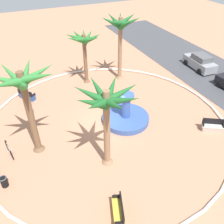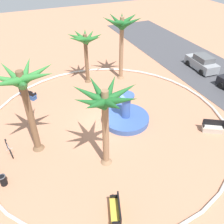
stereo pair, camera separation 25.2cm
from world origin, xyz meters
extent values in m
plane|color=tan|center=(0.00, 0.00, 0.00)|extent=(80.00, 80.00, 0.00)
torus|color=silver|center=(0.00, 0.00, 0.10)|extent=(18.99, 18.99, 0.20)
cylinder|color=#38569E|center=(0.39, 1.53, 0.23)|extent=(3.75, 3.75, 0.45)
cylinder|color=#236093|center=(0.39, 1.53, 0.19)|extent=(3.30, 3.30, 0.34)
cylinder|color=#38569E|center=(0.39, 1.53, 1.41)|extent=(0.68, 0.68, 1.92)
cylinder|color=#3D5FAD|center=(0.39, 1.53, 2.43)|extent=(1.20, 1.20, 0.12)
cylinder|color=#8E6B4C|center=(3.83, -1.54, 2.75)|extent=(0.40, 0.40, 5.50)
cone|color=#8E6B4C|center=(3.83, -1.54, 0.25)|extent=(0.77, 0.77, 0.50)
cone|color=#1E6028|center=(4.75, -1.51, 5.14)|extent=(2.06, 0.64, 1.25)
cone|color=#1E6028|center=(4.52, -0.93, 5.14)|extent=(1.89, 1.78, 1.24)
cone|color=#1E6028|center=(3.85, -0.62, 5.15)|extent=(0.59, 2.05, 1.22)
cone|color=#1E6028|center=(3.17, -0.95, 5.08)|extent=(1.88, 1.77, 1.35)
cone|color=#1E6028|center=(2.92, -1.65, 5.13)|extent=(2.09, 0.80, 1.27)
cone|color=#1E6028|center=(3.26, -2.26, 5.14)|extent=(1.71, 1.95, 1.25)
cone|color=#1E6028|center=(3.92, -2.41, 5.03)|extent=(0.76, 2.05, 1.44)
cone|color=#1E6028|center=(4.41, -2.26, 5.14)|extent=(1.71, 1.94, 1.24)
cylinder|color=brown|center=(0.78, -5.45, 3.00)|extent=(0.43, 0.43, 6.00)
cone|color=brown|center=(0.78, -5.45, 0.25)|extent=(0.83, 0.83, 0.50)
cone|color=#337F38|center=(1.69, -5.39, 5.54)|extent=(2.11, 0.70, 1.43)
cone|color=#337F38|center=(1.30, -4.61, 5.75)|extent=(1.58, 2.10, 1.05)
cone|color=#337F38|center=(0.67, -4.50, 5.65)|extent=(0.79, 2.16, 1.22)
cone|color=#337F38|center=(-0.05, -5.05, 5.56)|extent=(2.12, 1.42, 1.39)
cone|color=#337F38|center=(-0.03, -5.90, 5.56)|extent=(2.10, 1.51, 1.39)
cone|color=#337F38|center=(0.57, -6.37, 5.59)|extent=(1.01, 2.17, 1.34)
cone|color=#337F38|center=(1.38, -6.23, 5.71)|extent=(1.73, 2.03, 1.12)
cylinder|color=#8E6B4C|center=(-6.39, 4.24, 3.09)|extent=(0.41, 0.41, 6.18)
cone|color=#8E6B4C|center=(-6.39, 4.24, 0.25)|extent=(0.77, 0.77, 0.50)
cone|color=#1E6028|center=(-5.52, 4.28, 5.72)|extent=(2.02, 0.67, 1.41)
cone|color=#1E6028|center=(-5.94, 5.01, 5.78)|extent=(1.49, 2.02, 1.32)
cone|color=#1E6028|center=(-6.66, 5.12, 5.87)|extent=(1.14, 2.11, 1.14)
cone|color=#1E6028|center=(-7.16, 4.59, 5.69)|extent=(2.03, 1.33, 1.46)
cone|color=#1E6028|center=(-7.23, 3.97, 5.76)|extent=(2.08, 1.14, 1.34)
cone|color=#1E6028|center=(-6.70, 3.42, 5.75)|extent=(1.25, 2.07, 1.36)
cone|color=#1E6028|center=(-5.87, 3.45, 5.91)|extent=(1.59, 2.01, 1.08)
cylinder|color=brown|center=(-7.00, 0.80, 2.43)|extent=(0.36, 0.36, 4.87)
cone|color=brown|center=(-7.00, 0.80, 0.25)|extent=(0.69, 0.69, 0.50)
cone|color=#28702D|center=(-6.21, 0.89, 4.55)|extent=(1.86, 0.75, 1.15)
cone|color=#28702D|center=(-6.38, 1.31, 4.56)|extent=(1.76, 1.57, 1.14)
cone|color=#28702D|center=(-6.76, 1.55, 4.52)|extent=(1.09, 1.89, 1.20)
cone|color=#28702D|center=(-7.47, 1.39, 4.45)|extent=(1.54, 1.74, 1.33)
cone|color=#28702D|center=(-7.75, 1.05, 4.52)|extent=(1.89, 1.10, 1.20)
cone|color=#28702D|center=(-7.76, 0.53, 4.56)|extent=(1.89, 1.15, 1.14)
cone|color=#28702D|center=(-7.37, 0.07, 4.61)|extent=(1.32, 1.87, 1.04)
cone|color=#28702D|center=(-6.83, 0.01, 4.59)|extent=(0.93, 1.89, 1.09)
cone|color=#28702D|center=(-6.42, 0.22, 4.63)|extent=(1.68, 1.67, 1.02)
cube|color=#335BA8|center=(-6.15, -5.20, 0.45)|extent=(1.55, 1.41, 0.12)
cube|color=black|center=(-6.02, -5.36, 0.75)|extent=(1.27, 1.09, 0.50)
cube|color=#2B4E8F|center=(-6.15, -5.20, 0.20)|extent=(1.42, 1.30, 0.39)
cube|color=black|center=(-6.73, -5.68, 0.59)|extent=(0.35, 0.40, 0.24)
cube|color=black|center=(-5.58, -4.71, 0.59)|extent=(0.35, 0.40, 0.24)
cube|color=beige|center=(4.22, 7.01, 0.45)|extent=(1.25, 1.63, 0.12)
cube|color=black|center=(4.04, 7.12, 0.75)|extent=(0.89, 1.41, 0.50)
cube|color=#B6ADA0|center=(4.22, 7.01, 0.20)|extent=(1.15, 1.50, 0.39)
cube|color=black|center=(4.61, 7.66, 0.59)|extent=(0.43, 0.30, 0.24)
cube|color=black|center=(3.83, 6.37, 0.59)|extent=(0.43, 0.30, 0.24)
cube|color=gold|center=(7.51, -2.52, 0.45)|extent=(1.68, 0.98, 0.12)
cube|color=black|center=(7.57, -2.32, 0.75)|extent=(1.54, 0.59, 0.50)
cube|color=gold|center=(7.51, -2.52, 0.20)|extent=(1.54, 0.90, 0.39)
cube|color=black|center=(8.22, -2.76, 0.59)|extent=(0.22, 0.45, 0.24)
cube|color=black|center=(6.80, -2.28, 0.59)|extent=(0.22, 0.45, 0.24)
cylinder|color=black|center=(3.06, -7.84, 0.35)|extent=(0.40, 0.40, 0.70)
torus|color=#4C4C51|center=(3.06, -7.84, 0.70)|extent=(0.46, 0.46, 0.06)
torus|color=black|center=(0.95, -7.23, 0.36)|extent=(0.72, 0.21, 0.72)
torus|color=black|center=(-0.03, -7.44, 0.36)|extent=(0.72, 0.21, 0.72)
cylinder|color=#99999E|center=(0.46, -7.33, 0.59)|extent=(0.94, 0.25, 0.05)
cylinder|color=#99999E|center=(0.12, -7.41, 0.74)|extent=(0.04, 0.04, 0.30)
cube|color=black|center=(0.12, -7.41, 0.91)|extent=(0.22, 0.14, 0.06)
cylinder|color=#99999E|center=(0.90, -7.24, 0.73)|extent=(0.12, 0.44, 0.03)
cube|color=gray|center=(-4.74, 13.37, 0.64)|extent=(4.10, 1.95, 0.90)
cube|color=#545558|center=(-4.54, 13.36, 1.36)|extent=(2.09, 1.57, 0.60)
cube|color=#333D47|center=(-5.44, 13.41, 1.28)|extent=(0.38, 1.38, 0.51)
cylinder|color=black|center=(-6.03, 12.60, 0.32)|extent=(0.65, 0.26, 0.64)
cylinder|color=black|center=(-5.92, 14.30, 0.32)|extent=(0.65, 0.26, 0.64)
cylinder|color=black|center=(-3.55, 12.44, 0.32)|extent=(0.65, 0.26, 0.64)
cylinder|color=black|center=(-3.45, 14.14, 0.32)|extent=(0.65, 0.26, 0.64)
cylinder|color=black|center=(-0.53, 12.31, 0.32)|extent=(0.65, 0.24, 0.64)
camera|label=1|loc=(13.67, -5.61, 11.96)|focal=37.96mm
camera|label=2|loc=(13.77, -5.38, 11.96)|focal=37.96mm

